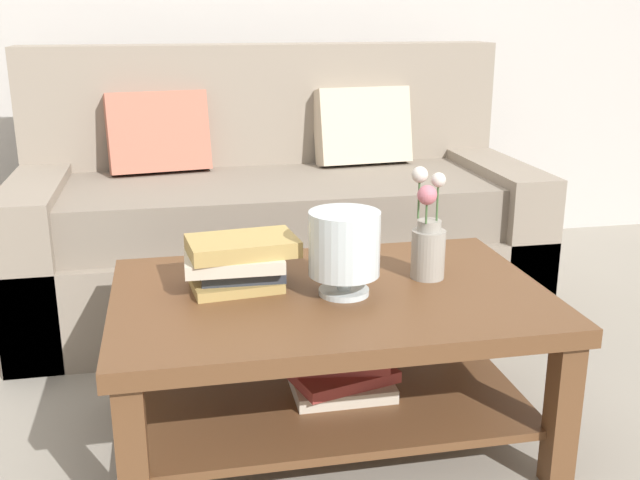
{
  "coord_description": "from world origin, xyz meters",
  "views": [
    {
      "loc": [
        -0.41,
        -2.16,
        1.2
      ],
      "look_at": [
        0.0,
        -0.13,
        0.56
      ],
      "focal_mm": 42.04,
      "sensor_mm": 36.0,
      "label": 1
    }
  ],
  "objects_px": {
    "couch": "(275,220)",
    "flower_pitcher": "(428,239)",
    "book_stack_main": "(239,261)",
    "glass_hurricane_vase": "(344,246)",
    "coffee_table": "(331,334)"
  },
  "relations": [
    {
      "from": "coffee_table",
      "to": "glass_hurricane_vase",
      "type": "bearing_deg",
      "value": -50.88
    },
    {
      "from": "couch",
      "to": "flower_pitcher",
      "type": "height_order",
      "value": "couch"
    },
    {
      "from": "book_stack_main",
      "to": "glass_hurricane_vase",
      "type": "distance_m",
      "value": 0.3
    },
    {
      "from": "couch",
      "to": "coffee_table",
      "type": "xyz_separation_m",
      "value": [
        0.0,
        -1.07,
        -0.04
      ]
    },
    {
      "from": "book_stack_main",
      "to": "glass_hurricane_vase",
      "type": "relative_size",
      "value": 1.36
    },
    {
      "from": "couch",
      "to": "glass_hurricane_vase",
      "type": "xyz_separation_m",
      "value": [
        0.03,
        -1.11,
        0.23
      ]
    },
    {
      "from": "couch",
      "to": "flower_pitcher",
      "type": "bearing_deg",
      "value": -74.02
    },
    {
      "from": "coffee_table",
      "to": "glass_hurricane_vase",
      "type": "distance_m",
      "value": 0.27
    },
    {
      "from": "book_stack_main",
      "to": "coffee_table",
      "type": "bearing_deg",
      "value": -15.98
    },
    {
      "from": "coffee_table",
      "to": "glass_hurricane_vase",
      "type": "relative_size",
      "value": 5.12
    },
    {
      "from": "glass_hurricane_vase",
      "to": "flower_pitcher",
      "type": "relative_size",
      "value": 0.72
    },
    {
      "from": "couch",
      "to": "book_stack_main",
      "type": "bearing_deg",
      "value": -103.51
    },
    {
      "from": "book_stack_main",
      "to": "couch",
      "type": "bearing_deg",
      "value": 76.49
    },
    {
      "from": "book_stack_main",
      "to": "flower_pitcher",
      "type": "height_order",
      "value": "flower_pitcher"
    },
    {
      "from": "coffee_table",
      "to": "glass_hurricane_vase",
      "type": "xyz_separation_m",
      "value": [
        0.03,
        -0.03,
        0.27
      ]
    }
  ]
}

